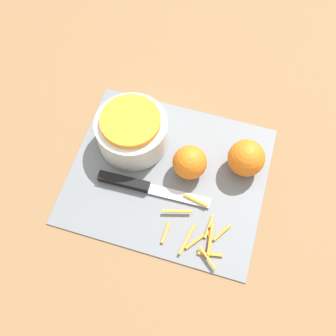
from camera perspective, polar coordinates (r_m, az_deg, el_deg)
ground_plane at (r=0.84m, az=-0.00°, el=-1.05°), size 4.00×4.00×0.00m
cutting_board at (r=0.84m, az=-0.00°, el=-0.97°), size 0.41×0.35×0.01m
bowl_speckled at (r=0.84m, az=-5.26°, el=5.42°), size 0.15×0.15×0.09m
knife at (r=0.82m, az=-4.86°, el=-2.37°), size 0.24×0.03×0.02m
orange_left at (r=0.82m, az=11.29°, el=1.42°), size 0.08×0.08×0.08m
orange_right at (r=0.81m, az=3.17°, el=0.81°), size 0.07×0.07×0.07m
peel_pile at (r=0.79m, az=4.48°, el=-9.46°), size 0.14×0.13×0.01m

